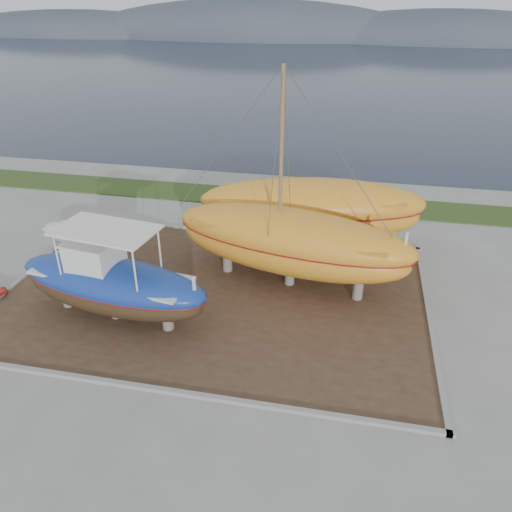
% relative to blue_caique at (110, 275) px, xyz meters
% --- Properties ---
extents(ground, '(140.00, 140.00, 0.00)m').
position_rel_blue_caique_xyz_m(ground, '(3.47, -1.57, -2.05)').
color(ground, gray).
rests_on(ground, ground).
extents(dirt_patch, '(18.00, 12.00, 0.06)m').
position_rel_blue_caique_xyz_m(dirt_patch, '(3.47, 2.43, -2.02)').
color(dirt_patch, '#422D1E').
rests_on(dirt_patch, ground).
extents(curb_frame, '(18.60, 12.60, 0.15)m').
position_rel_blue_caique_xyz_m(curb_frame, '(3.47, 2.43, -1.97)').
color(curb_frame, gray).
rests_on(curb_frame, ground).
extents(grass_strip, '(44.00, 3.00, 0.08)m').
position_rel_blue_caique_xyz_m(grass_strip, '(3.47, 13.93, -2.01)').
color(grass_strip, '#284219').
rests_on(grass_strip, ground).
extents(sea, '(260.00, 100.00, 0.04)m').
position_rel_blue_caique_xyz_m(sea, '(3.47, 68.43, -2.05)').
color(sea, '#1A2435').
rests_on(sea, ground).
extents(mountain_ridge, '(200.00, 36.00, 20.00)m').
position_rel_blue_caique_xyz_m(mountain_ridge, '(3.47, 123.43, -2.05)').
color(mountain_ridge, '#333D49').
rests_on(mountain_ridge, ground).
extents(blue_caique, '(8.54, 3.73, 3.97)m').
position_rel_blue_caique_xyz_m(blue_caique, '(0.00, 0.00, 0.00)').
color(blue_caique, '#183995').
rests_on(blue_caique, dirt_patch).
extents(white_dinghy, '(4.93, 3.38, 1.39)m').
position_rel_blue_caique_xyz_m(white_dinghy, '(-4.22, 4.64, -1.29)').
color(white_dinghy, silver).
rests_on(white_dinghy, dirt_patch).
extents(orange_sailboat, '(11.19, 5.19, 9.41)m').
position_rel_blue_caique_xyz_m(orange_sailboat, '(6.58, 3.95, 2.72)').
color(orange_sailboat, orange).
rests_on(orange_sailboat, dirt_patch).
extents(orange_bare_hull, '(11.44, 4.85, 3.63)m').
position_rel_blue_caique_xyz_m(orange_bare_hull, '(7.10, 7.50, -0.17)').
color(orange_bare_hull, orange).
rests_on(orange_bare_hull, dirt_patch).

